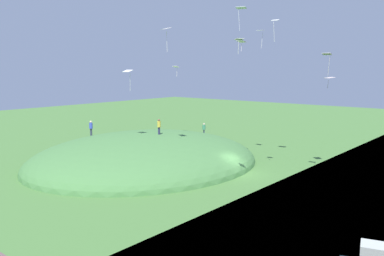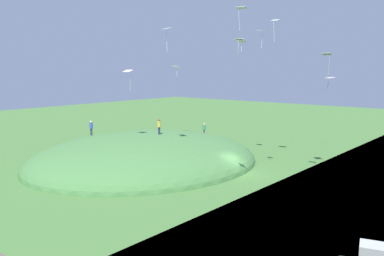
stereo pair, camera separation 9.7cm
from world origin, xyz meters
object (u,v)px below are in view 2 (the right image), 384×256
object	(u,v)px
person_on_hilltop	(204,128)
kite_6	(261,32)
kite_10	(239,40)
kite_0	(176,67)
kite_2	(327,56)
kite_3	(242,42)
person_watching_kites	(91,126)
kite_5	(166,30)
kite_1	(275,22)
person_near_shore	(159,125)
kite_8	(330,78)
kite_4	(128,72)
kite_9	(241,9)

from	to	relation	value
person_on_hilltop	kite_6	bearing A→B (deg)	20.23
person_on_hilltop	kite_6	distance (m)	15.91
kite_10	kite_0	bearing A→B (deg)	-28.66
kite_0	kite_2	bearing A→B (deg)	-171.17
person_on_hilltop	kite_3	size ratio (longest dim) A/B	1.39
person_watching_kites	kite_6	world-z (taller)	kite_6
kite_2	kite_10	distance (m)	10.02
person_on_hilltop	kite_5	world-z (taller)	kite_5
person_on_hilltop	kite_5	distance (m)	20.90
kite_1	kite_10	size ratio (longest dim) A/B	1.65
kite_10	person_on_hilltop	bearing A→B (deg)	-45.59
person_near_shore	kite_8	world-z (taller)	kite_8
person_on_hilltop	kite_6	xyz separation A→B (m)	(-10.10, 2.91, 11.95)
person_near_shore	kite_4	distance (m)	7.10
kite_8	kite_9	world-z (taller)	kite_9
kite_2	kite_8	xyz separation A→B (m)	(1.08, -3.58, -2.05)
kite_4	kite_9	distance (m)	12.94
person_on_hilltop	kite_8	world-z (taller)	kite_8
kite_3	kite_10	world-z (taller)	kite_3
kite_0	kite_9	world-z (taller)	kite_9
person_watching_kites	kite_8	size ratio (longest dim) A/B	1.37
kite_10	kite_3	bearing A→B (deg)	-58.22
kite_3	kite_1	bearing A→B (deg)	147.02
kite_0	kite_9	size ratio (longest dim) A/B	0.50
kite_9	person_on_hilltop	bearing A→B (deg)	-36.34
kite_6	kite_0	bearing A→B (deg)	44.00
person_near_shore	kite_10	world-z (taller)	kite_10
person_watching_kites	kite_3	bearing A→B (deg)	6.63
kite_0	kite_3	world-z (taller)	kite_3
kite_2	kite_10	bearing A→B (deg)	70.39
person_watching_kites	kite_8	distance (m)	27.00
kite_6	kite_8	xyz separation A→B (m)	(-8.16, 0.45, -4.93)
kite_0	person_on_hilltop	bearing A→B (deg)	-70.38
person_on_hilltop	person_watching_kites	world-z (taller)	person_watching_kites
kite_9	kite_10	xyz separation A→B (m)	(-5.33, 8.48, -3.69)
kite_6	person_near_shore	bearing A→B (deg)	48.11
person_watching_kites	kite_4	world-z (taller)	kite_4
person_near_shore	kite_2	size ratio (longest dim) A/B	0.82
person_watching_kites	kite_1	size ratio (longest dim) A/B	0.88
person_near_shore	kite_6	xyz separation A→B (m)	(-7.57, -8.44, 10.11)
kite_5	kite_10	xyz separation A→B (m)	(-8.21, 0.61, -1.27)
person_watching_kites	kite_0	size ratio (longest dim) A/B	1.53
person_watching_kites	kite_3	distance (m)	19.85
person_near_shore	kite_4	xyz separation A→B (m)	(0.22, 4.17, 5.75)
kite_5	kite_8	world-z (taller)	kite_5
kite_0	kite_3	xyz separation A→B (m)	(-6.08, -3.67, 2.69)
kite_1	kite_3	xyz separation A→B (m)	(6.02, -3.91, -1.27)
kite_1	kite_8	bearing A→B (deg)	-113.95
kite_1	kite_9	xyz separation A→B (m)	(4.80, -1.81, 1.77)
kite_0	kite_4	size ratio (longest dim) A/B	0.53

